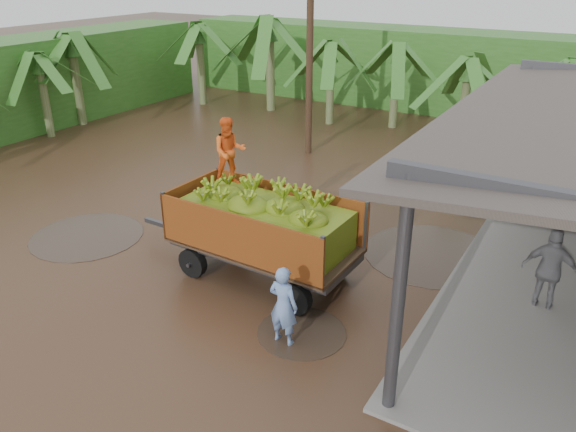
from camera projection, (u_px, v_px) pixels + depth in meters
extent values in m
plane|color=black|center=(246.00, 240.00, 14.30)|extent=(100.00, 100.00, 0.00)
cube|color=#2D661E|center=(401.00, 67.00, 26.98)|extent=(22.00, 3.00, 3.60)
cube|color=#2D661E|center=(22.00, 84.00, 23.20)|extent=(3.00, 18.00, 3.60)
cube|color=#47474C|center=(170.00, 227.00, 13.85)|extent=(1.62, 0.15, 0.11)
imported|color=orange|center=(229.00, 151.00, 12.37)|extent=(0.93, 0.93, 1.52)
imported|color=#7193CF|center=(283.00, 306.00, 10.17)|extent=(0.58, 0.39, 1.59)
imported|color=slate|center=(550.00, 270.00, 11.09)|extent=(1.07, 0.45, 1.82)
cylinder|color=#47301E|center=(310.00, 42.00, 19.13)|extent=(0.24, 0.24, 7.86)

